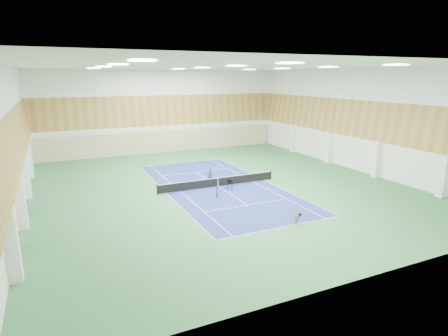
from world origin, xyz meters
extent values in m
plane|color=#2F6D3D|center=(0.00, 0.00, 0.00)|extent=(40.00, 40.00, 0.00)
cube|color=navy|center=(0.00, 0.00, 0.01)|extent=(10.97, 23.77, 0.01)
cube|color=#C6B793|center=(0.00, 19.75, 1.60)|extent=(35.40, 0.16, 3.20)
cube|color=#593319|center=(-17.92, -8.00, 1.10)|extent=(0.08, 1.80, 2.20)
cube|color=#593319|center=(-17.92, 0.00, 1.10)|extent=(0.08, 1.80, 2.20)
imported|color=navy|center=(-0.37, 1.17, 0.87)|extent=(0.75, 0.64, 1.74)
imported|color=gray|center=(-1.46, -3.27, 0.57)|extent=(0.70, 0.69, 1.13)
imported|color=tan|center=(1.16, -12.12, 0.55)|extent=(0.65, 0.30, 1.09)
cone|color=#FF520D|center=(-4.00, -6.80, 0.10)|extent=(0.17, 0.17, 0.19)
cone|color=#EC3F0C|center=(-1.56, -6.50, 0.10)|extent=(0.19, 0.19, 0.20)
cone|color=orange|center=(1.00, -5.87, 0.11)|extent=(0.19, 0.19, 0.21)
cone|color=#DB5A0B|center=(3.75, -6.46, 0.13)|extent=(0.23, 0.23, 0.25)
cone|color=#FF4F0D|center=(-4.03, -11.61, 0.10)|extent=(0.18, 0.18, 0.19)
cone|color=orange|center=(-1.67, -11.38, 0.11)|extent=(0.21, 0.21, 0.23)
cone|color=#EE4B0C|center=(1.59, -12.13, 0.11)|extent=(0.20, 0.20, 0.22)
cone|color=orange|center=(3.51, -11.86, 0.12)|extent=(0.21, 0.21, 0.24)
camera|label=1|loc=(-15.06, -33.87, 11.09)|focal=30.00mm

